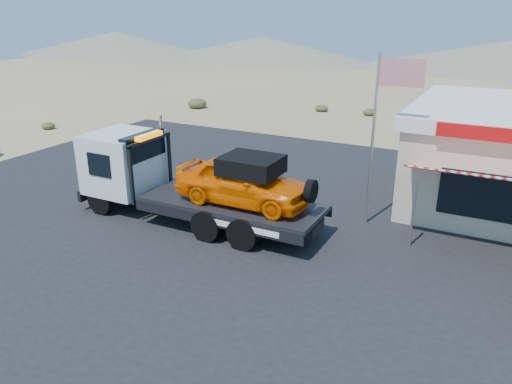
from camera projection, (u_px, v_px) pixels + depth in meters
ground at (189, 245)px, 16.51m from camera, size 120.00×120.00×0.00m
asphalt_lot at (281, 223)px, 18.13m from camera, size 32.00×24.00×0.02m
tow_truck at (191, 178)px, 17.82m from camera, size 9.17×2.72×3.07m
flagpole at (381, 122)px, 16.81m from camera, size 1.55×0.10×6.00m
desert_scrub at (109, 128)px, 31.06m from camera, size 21.73×32.14×0.79m
distant_hills at (366, 52)px, 65.95m from camera, size 126.00×48.00×4.20m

